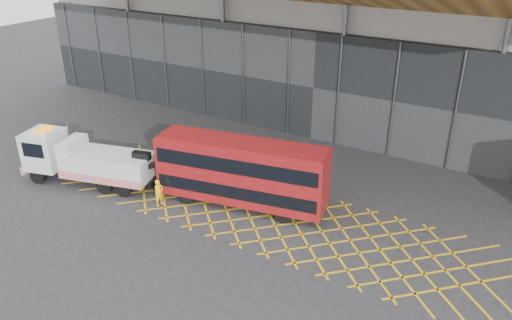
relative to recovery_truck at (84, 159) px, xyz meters
The scene contains 6 objects.
ground_plane 7.69m from the recovery_truck, 19.39° to the left, with size 120.00×120.00×0.00m, color #28282A.
road_markings 13.03m from the recovery_truck, 11.13° to the left, with size 27.96×7.16×0.01m.
construction_building 23.92m from the recovery_truck, 66.66° to the left, with size 55.00×23.97×18.00m.
recovery_truck is the anchor object (origin of this frame).
bus_towed 10.28m from the recovery_truck, 15.10° to the left, with size 10.09×4.06×4.01m.
worker 5.86m from the recovery_truck, ahead, with size 0.59×0.39×1.61m, color yellow.
Camera 1 is at (16.52, -21.01, 14.93)m, focal length 35.00 mm.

